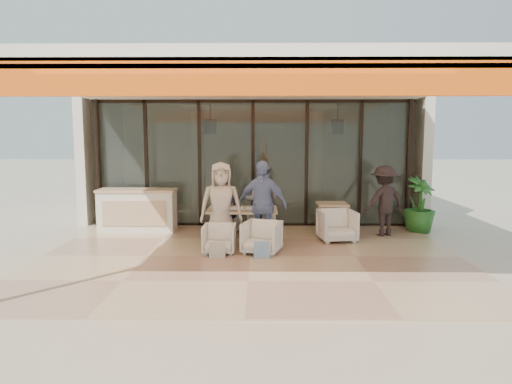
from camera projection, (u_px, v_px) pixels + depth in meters
The scene contains 21 objects.
ground at pixel (250, 257), 8.73m from camera, with size 70.00×70.00×0.00m, color #C6B293.
terrace_floor at pixel (250, 257), 8.73m from camera, with size 8.00×6.00×0.01m, color tan.
terrace_structure at pixel (250, 83), 8.06m from camera, with size 8.00×6.00×3.40m.
glass_storefront at pixel (253, 164), 11.51m from camera, with size 8.08×0.10×3.20m.
interior_block at pixel (255, 138), 13.72m from camera, with size 9.05×3.62×3.52m.
host_counter at pixel (137, 210), 10.97m from camera, with size 1.85×0.65×1.04m.
dining_table at pixel (242, 211), 9.87m from camera, with size 1.50×0.90×0.93m.
chair_far_left at pixel (226, 221), 10.86m from camera, with size 0.59×0.55×0.60m, color white.
chair_far_right at pixel (262, 221), 10.85m from camera, with size 0.57×0.53×0.59m, color white.
chair_near_left at pixel (219, 238), 8.97m from camera, with size 0.63×0.59×0.64m, color white.
chair_near_right at pixel (262, 236), 8.96m from camera, with size 0.69×0.65×0.72m, color white.
diner_navy at pixel (225, 205), 10.31m from camera, with size 0.55×0.36×1.50m, color #192139.
diner_grey at pixel (262, 201), 10.29m from camera, with size 0.83×0.65×1.71m, color slate.
diner_cream at pixel (221, 205), 9.40m from camera, with size 0.87×0.57×1.78m, color beige.
diner_periwinkle at pixel (262, 204), 9.39m from camera, with size 1.06×0.44×1.81m, color #6D7BB5.
tote_bag_cream at pixel (217, 250), 8.60m from camera, with size 0.30×0.10×0.34m, color silver.
tote_bag_blue at pixel (262, 250), 8.59m from camera, with size 0.30×0.10×0.34m, color #99BFD8.
side_table at pixel (332, 207), 10.69m from camera, with size 0.70×0.70×0.74m.
side_chair at pixel (337, 224), 9.97m from camera, with size 0.76×0.71×0.78m, color white.
standing_woman at pixel (384, 201), 10.44m from camera, with size 1.06×0.61×1.65m, color black.
potted_palm at pixel (419, 205), 10.92m from camera, with size 0.74×0.74×1.33m, color #1E5919.
Camera 1 is at (0.21, -8.50, 2.34)m, focal length 32.00 mm.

